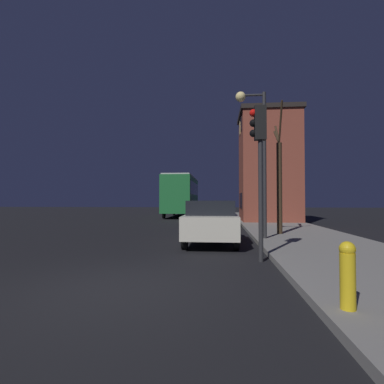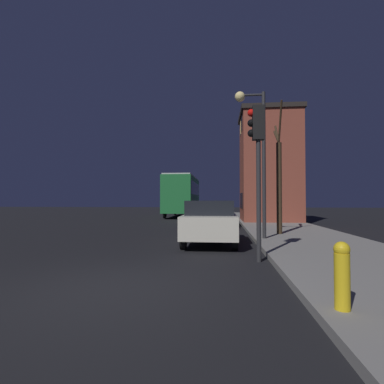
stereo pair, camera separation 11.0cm
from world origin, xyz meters
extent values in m
plane|color=black|center=(0.00, 0.00, 0.00)|extent=(120.00, 120.00, 0.00)
cube|color=brown|center=(5.34, 16.48, 3.87)|extent=(3.90, 4.23, 7.45)
cube|color=black|center=(5.34, 16.48, 7.75)|extent=(4.14, 4.47, 0.30)
cube|color=black|center=(3.37, 15.80, 1.55)|extent=(0.03, 0.70, 1.10)
cube|color=black|center=(3.37, 17.16, 1.55)|extent=(0.03, 0.70, 1.10)
cube|color=black|center=(3.37, 15.80, 7.00)|extent=(0.03, 0.70, 1.10)
cube|color=#F2D172|center=(3.37, 17.16, 7.00)|extent=(0.03, 0.70, 1.10)
cylinder|color=#28282B|center=(3.57, 6.36, 2.96)|extent=(0.14, 0.14, 5.62)
cylinder|color=#28282B|center=(3.12, 6.36, 5.67)|extent=(0.90, 0.09, 0.09)
sphere|color=#F9E08C|center=(2.67, 6.36, 5.62)|extent=(0.39, 0.39, 0.39)
cylinder|color=#28282B|center=(2.91, 2.66, 1.59)|extent=(0.12, 0.12, 3.18)
cube|color=black|center=(2.91, 2.66, 3.63)|extent=(0.30, 0.24, 0.90)
sphere|color=red|center=(2.73, 2.66, 3.90)|extent=(0.20, 0.20, 0.20)
sphere|color=black|center=(2.73, 2.66, 3.63)|extent=(0.20, 0.20, 0.20)
sphere|color=black|center=(2.73, 2.66, 3.36)|extent=(0.20, 0.20, 0.20)
cylinder|color=#382819|center=(4.43, 7.96, 2.12)|extent=(0.23, 0.23, 3.95)
cylinder|color=#382819|center=(4.42, 7.55, 4.89)|extent=(0.11, 0.89, 1.63)
cylinder|color=#382819|center=(4.46, 8.62, 4.49)|extent=(0.15, 1.36, 0.87)
cylinder|color=#382819|center=(4.44, 8.42, 4.57)|extent=(0.11, 0.98, 1.00)
cube|color=#1E6B33|center=(-1.80, 23.35, 2.10)|extent=(2.51, 9.09, 3.24)
cube|color=black|center=(-1.80, 23.35, 2.68)|extent=(2.53, 8.37, 1.17)
cube|color=#B2B2B2|center=(-1.80, 23.35, 3.78)|extent=(2.39, 8.64, 0.12)
cylinder|color=black|center=(-0.63, 26.31, 0.48)|extent=(0.18, 0.96, 0.96)
cylinder|color=black|center=(-2.96, 26.31, 0.48)|extent=(0.18, 0.96, 0.96)
cylinder|color=black|center=(-0.63, 20.40, 0.48)|extent=(0.18, 0.96, 0.96)
cylinder|color=black|center=(-2.96, 20.40, 0.48)|extent=(0.18, 0.96, 0.96)
cube|color=beige|center=(1.54, 5.69, 0.71)|extent=(1.84, 3.91, 0.75)
cube|color=black|center=(1.54, 5.49, 1.33)|extent=(1.62, 2.03, 0.50)
cylinder|color=black|center=(2.37, 6.96, 0.34)|extent=(0.18, 0.67, 0.67)
cylinder|color=black|center=(0.71, 6.96, 0.34)|extent=(0.18, 0.67, 0.67)
cylinder|color=black|center=(2.37, 4.42, 0.34)|extent=(0.18, 0.67, 0.67)
cylinder|color=black|center=(0.71, 4.42, 0.34)|extent=(0.18, 0.67, 0.67)
cube|color=black|center=(1.62, 12.89, 0.67)|extent=(1.87, 4.04, 0.70)
cube|color=black|center=(1.62, 12.69, 1.30)|extent=(1.65, 2.10, 0.55)
cylinder|color=black|center=(2.47, 14.20, 0.32)|extent=(0.18, 0.64, 0.64)
cylinder|color=black|center=(0.78, 14.20, 0.32)|extent=(0.18, 0.64, 0.64)
cylinder|color=black|center=(2.47, 11.57, 0.32)|extent=(0.18, 0.64, 0.64)
cylinder|color=black|center=(0.78, 11.57, 0.32)|extent=(0.18, 0.64, 0.64)
cube|color=#B21E19|center=(1.32, 21.50, 0.66)|extent=(1.86, 4.28, 0.71)
cube|color=black|center=(1.32, 21.29, 1.25)|extent=(1.64, 2.22, 0.48)
cylinder|color=black|center=(2.16, 22.89, 0.30)|extent=(0.18, 0.61, 0.61)
cylinder|color=black|center=(0.48, 22.89, 0.30)|extent=(0.18, 0.61, 0.61)
cylinder|color=black|center=(2.16, 20.11, 0.30)|extent=(0.18, 0.61, 0.61)
cylinder|color=black|center=(0.48, 20.11, 0.30)|extent=(0.18, 0.61, 0.61)
cylinder|color=gold|center=(3.54, -1.08, 0.52)|extent=(0.20, 0.20, 0.75)
sphere|color=gold|center=(3.54, -1.08, 0.95)|extent=(0.21, 0.21, 0.21)
camera|label=1|loc=(1.84, -5.28, 1.61)|focal=28.00mm
camera|label=2|loc=(1.95, -5.27, 1.61)|focal=28.00mm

